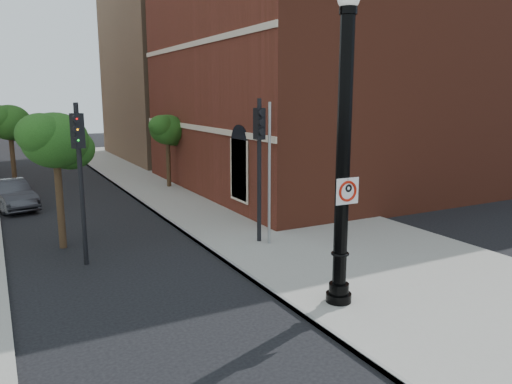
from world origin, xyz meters
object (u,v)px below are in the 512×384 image
traffic_signal_right (259,148)px  no_parking_sign (347,191)px  parked_car (11,195)px  lamppost (343,168)px  traffic_signal_left (79,157)px

traffic_signal_right → no_parking_sign: bearing=-102.1°
no_parking_sign → parked_car: no_parking_sign is taller
lamppost → no_parking_sign: lamppost is taller
parked_car → traffic_signal_left: size_ratio=0.82×
no_parking_sign → traffic_signal_right: 5.69m
traffic_signal_right → lamppost: bearing=-102.4°
lamppost → parked_car: lamppost is taller
lamppost → traffic_signal_right: 5.49m
parked_car → traffic_signal_left: 9.96m
lamppost → no_parking_sign: (0.01, -0.19, -0.51)m
no_parking_sign → traffic_signal_right: traffic_signal_right is taller
no_parking_sign → traffic_signal_right: (0.72, 5.63, 0.45)m
lamppost → no_parking_sign: bearing=-88.0°
parked_car → traffic_signal_left: traffic_signal_left is taller
parked_car → traffic_signal_left: (1.68, -9.46, 2.63)m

